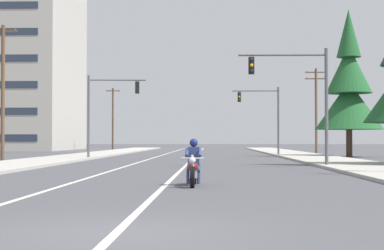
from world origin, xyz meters
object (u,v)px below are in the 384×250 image
object	(u,v)px
traffic_signal_mid_right	(265,111)
utility_pole_left_far	(113,118)
conifer_tree_right_verge_far	(349,89)
motorcycle_with_rider	(193,167)
traffic_signal_near_right	(301,89)
utility_pole_left_near	(3,90)
traffic_signal_near_left	(105,104)
utility_pole_right_far	(316,107)

from	to	relation	value
traffic_signal_mid_right	utility_pole_left_far	bearing A→B (deg)	121.12
utility_pole_left_far	conifer_tree_right_verge_far	xyz separation A→B (m)	(25.33, -35.60, 1.08)
motorcycle_with_rider	traffic_signal_near_right	size ratio (longest dim) A/B	0.35
motorcycle_with_rider	utility_pole_left_near	size ratio (longest dim) A/B	0.24
motorcycle_with_rider	conifer_tree_right_verge_far	distance (m)	35.43
traffic_signal_mid_right	utility_pole_left_near	bearing A→B (deg)	-141.83
utility_pole_left_near	traffic_signal_near_right	bearing A→B (deg)	-25.98
motorcycle_with_rider	utility_pole_left_far	bearing A→B (deg)	101.07
traffic_signal_near_right	conifer_tree_right_verge_far	world-z (taller)	conifer_tree_right_verge_far
utility_pole_left_far	conifer_tree_right_verge_far	distance (m)	43.71
traffic_signal_mid_right	traffic_signal_near_right	bearing A→B (deg)	-90.40
utility_pole_left_far	conifer_tree_right_verge_far	size ratio (longest dim) A/B	0.71
traffic_signal_near_left	traffic_signal_mid_right	bearing A→B (deg)	40.05
motorcycle_with_rider	traffic_signal_near_left	distance (m)	27.98
utility_pole_left_far	conifer_tree_right_verge_far	world-z (taller)	conifer_tree_right_verge_far
traffic_signal_mid_right	conifer_tree_right_verge_far	xyz separation A→B (m)	(6.54, -4.49, 1.58)
traffic_signal_near_left	utility_pole_right_far	distance (m)	25.81
motorcycle_with_rider	conifer_tree_right_verge_far	bearing A→B (deg)	70.13
motorcycle_with_rider	traffic_signal_near_left	size ratio (longest dim) A/B	0.35
utility_pole_right_far	utility_pole_left_near	bearing A→B (deg)	-138.09
motorcycle_with_rider	utility_pole_right_far	world-z (taller)	utility_pole_right_far
traffic_signal_mid_right	utility_pole_right_far	size ratio (longest dim) A/B	0.71
traffic_signal_near_right	utility_pole_left_near	size ratio (longest dim) A/B	0.67
traffic_signal_near_right	utility_pole_right_far	world-z (taller)	utility_pole_right_far
traffic_signal_near_right	utility_pole_left_far	xyz separation A→B (m)	(-18.62, 55.16, 0.47)
motorcycle_with_rider	utility_pole_left_near	bearing A→B (deg)	121.03
traffic_signal_near_right	traffic_signal_near_left	world-z (taller)	same
utility_pole_right_far	conifer_tree_right_verge_far	world-z (taller)	conifer_tree_right_verge_far
traffic_signal_near_left	utility_pole_right_far	bearing A→B (deg)	44.20
traffic_signal_near_left	utility_pole_left_near	distance (m)	7.55
traffic_signal_near_right	utility_pole_right_far	distance (m)	31.90
motorcycle_with_rider	utility_pole_left_far	xyz separation A→B (m)	(-13.41, 68.58, 3.97)
utility_pole_left_near	utility_pole_right_far	distance (m)	33.22
motorcycle_with_rider	utility_pole_right_far	xyz separation A→B (m)	(11.14, 44.76, 4.13)
utility_pole_left_near	utility_pole_right_far	size ratio (longest dim) A/B	1.06
utility_pole_right_far	utility_pole_left_far	bearing A→B (deg)	135.87
traffic_signal_near_left	utility_pole_right_far	world-z (taller)	utility_pole_right_far
utility_pole_left_far	conifer_tree_right_verge_far	bearing A→B (deg)	-54.57
utility_pole_left_near	utility_pole_left_far	world-z (taller)	utility_pole_left_near
utility_pole_left_near	conifer_tree_right_verge_far	world-z (taller)	conifer_tree_right_verge_far
utility_pole_right_far	traffic_signal_near_right	bearing A→B (deg)	-100.73
traffic_signal_near_left	utility_pole_left_far	distance (m)	42.25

